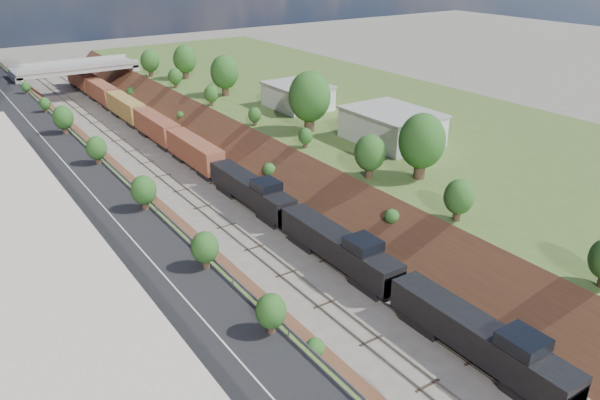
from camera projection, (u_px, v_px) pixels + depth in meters
The scene contains 13 objects.
platform_right at pixel (400, 133), 91.36m from camera, with size 44.00×180.00×5.00m, color #446027.
embankment_left at pixel (127, 214), 69.86m from camera, with size 7.07×180.00×7.07m, color brown.
embankment_right at pixel (282, 177), 81.11m from camera, with size 7.07×180.00×7.07m, color brown.
rail_left_track at pixel (191, 198), 74.12m from camera, with size 1.58×180.00×0.18m, color gray.
rail_right_track at pixel (228, 189), 76.78m from camera, with size 1.58×180.00×0.18m, color gray.
road at pixel (82, 183), 65.53m from camera, with size 8.00×180.00×0.10m, color black.
guardrail at pixel (118, 172), 67.27m from camera, with size 0.10×171.00×0.70m.
overpass at pixel (76, 74), 120.59m from camera, with size 24.50×8.30×7.40m.
white_building_near at pixel (391, 127), 78.61m from camera, with size 9.00×12.00×4.00m, color silver.
white_building_far at pixel (298, 97), 95.14m from camera, with size 8.00×10.00×3.60m, color silver.
tree_right_large at pixel (422, 142), 65.22m from camera, with size 5.25×5.25×7.61m.
tree_left_crest at pixel (315, 341), 36.24m from camera, with size 2.45×2.45×3.55m.
freight_train at pixel (177, 140), 88.21m from camera, with size 2.76×126.48×4.55m.
Camera 1 is at (-29.13, -4.09, 29.64)m, focal length 35.00 mm.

